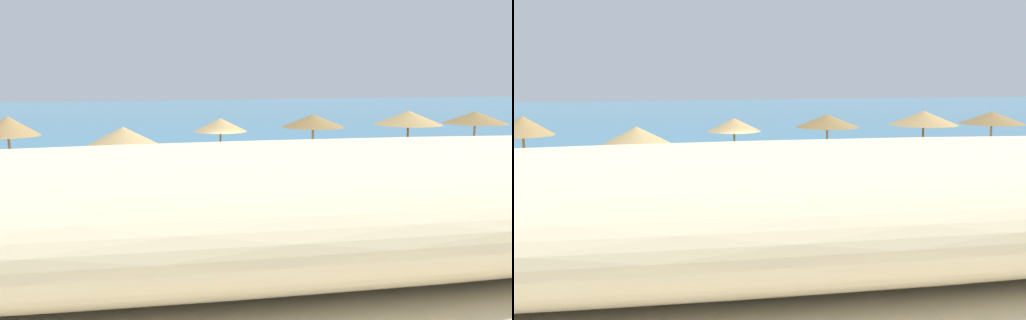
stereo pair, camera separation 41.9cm
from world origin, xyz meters
The scene contains 12 objects.
ground_plane centered at (0.00, 0.00, 0.00)m, with size 160.00×160.00×0.00m, color beige.
sea_water centered at (0.00, 43.87, 0.00)m, with size 160.00×75.94×0.01m, color teal.
dune_ridge centered at (0.29, -7.35, 1.45)m, with size 51.74×6.36×2.91m, color beige.
beach_umbrella_2 centered at (-7.40, 1.94, 2.61)m, with size 2.08×2.08×2.95m.
beach_umbrella_3 centered at (-3.71, 1.61, 2.20)m, with size 2.59×2.59×2.54m.
beach_umbrella_4 centered at (-0.15, 2.20, 2.47)m, with size 1.99×1.99×2.72m.
beach_umbrella_5 centered at (3.43, 1.94, 2.56)m, with size 2.43×2.43×2.81m.
beach_umbrella_6 centered at (7.37, 1.66, 2.62)m, with size 2.69×2.69×2.91m.
beach_umbrella_7 centered at (10.73, 2.00, 2.54)m, with size 2.66×2.66×2.80m.
lounge_chair_0 centered at (7.35, 1.16, 0.37)m, with size 1.57×0.73×0.90m.
lounge_chair_1 centered at (3.99, 1.27, 0.41)m, with size 1.62×1.17×1.05m.
lounge_chair_2 centered at (0.50, 1.47, 0.48)m, with size 1.53×0.82×1.11m.
Camera 1 is at (-4.75, -18.59, 4.28)m, focal length 40.36 mm.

